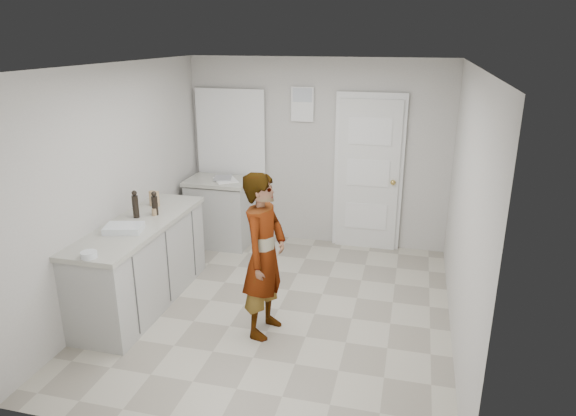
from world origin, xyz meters
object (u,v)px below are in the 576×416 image
(oil_cruet_b, at_px, (135,205))
(egg_bowl, at_px, (89,255))
(oil_cruet_a, at_px, (155,204))
(spice_jar, at_px, (154,212))
(baking_dish, at_px, (124,228))
(cake_mix_box, at_px, (154,199))
(person, at_px, (264,256))

(oil_cruet_b, height_order, egg_bowl, oil_cruet_b)
(egg_bowl, bearing_deg, oil_cruet_a, 88.87)
(spice_jar, distance_m, baking_dish, 0.50)
(cake_mix_box, height_order, oil_cruet_b, oil_cruet_b)
(person, bearing_deg, baking_dish, 100.77)
(cake_mix_box, xyz_separation_m, oil_cruet_a, (0.15, -0.27, 0.04))
(spice_jar, height_order, baking_dish, spice_jar)
(person, xyz_separation_m, oil_cruet_b, (-1.52, 0.36, 0.27))
(person, height_order, baking_dish, person)
(spice_jar, height_order, oil_cruet_b, oil_cruet_b)
(baking_dish, distance_m, egg_bowl, 0.64)
(cake_mix_box, height_order, oil_cruet_a, oil_cruet_a)
(baking_dish, xyz_separation_m, egg_bowl, (0.04, -0.64, -0.00))
(egg_bowl, bearing_deg, oil_cruet_b, 97.27)
(spice_jar, xyz_separation_m, oil_cruet_a, (0.00, 0.03, 0.09))
(person, bearing_deg, oil_cruet_a, 79.76)
(cake_mix_box, relative_size, egg_bowl, 1.22)
(cake_mix_box, bearing_deg, oil_cruet_b, -81.10)
(cake_mix_box, distance_m, spice_jar, 0.34)
(oil_cruet_a, bearing_deg, egg_bowl, -91.13)
(person, relative_size, cake_mix_box, 9.27)
(cake_mix_box, bearing_deg, egg_bowl, -75.53)
(spice_jar, distance_m, egg_bowl, 1.13)
(oil_cruet_b, relative_size, baking_dish, 0.73)
(person, relative_size, oil_cruet_a, 6.07)
(oil_cruet_a, distance_m, oil_cruet_b, 0.20)
(person, bearing_deg, cake_mix_box, 72.84)
(baking_dish, relative_size, egg_bowl, 2.89)
(baking_dish, bearing_deg, egg_bowl, -85.99)
(oil_cruet_a, xyz_separation_m, baking_dish, (-0.07, -0.52, -0.10))
(cake_mix_box, distance_m, egg_bowl, 1.44)
(cake_mix_box, bearing_deg, spice_jar, -53.61)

